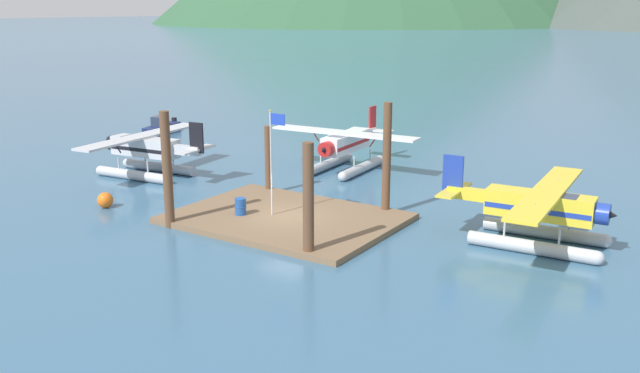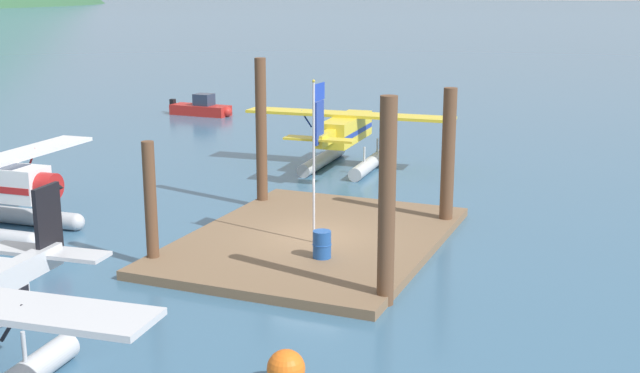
{
  "view_description": "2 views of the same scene",
  "coord_description": "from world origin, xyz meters",
  "px_view_note": "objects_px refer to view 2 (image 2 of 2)",
  "views": [
    {
      "loc": [
        19.81,
        -27.17,
        10.72
      ],
      "look_at": [
        1.51,
        0.91,
        1.86
      ],
      "focal_mm": 38.28,
      "sensor_mm": 36.0,
      "label": 1
    },
    {
      "loc": [
        -24.67,
        -10.45,
        8.61
      ],
      "look_at": [
        0.46,
        -0.04,
        1.95
      ],
      "focal_mm": 45.54,
      "sensor_mm": 36.0,
      "label": 2
    }
  ],
  "objects_px": {
    "flagpole": "(315,141)",
    "fuel_drum": "(322,244)",
    "boat_red_open_east": "(202,108)",
    "mooring_buoy": "(286,369)",
    "seaplane_yellow_stbd_fwd": "(347,136)"
  },
  "relations": [
    {
      "from": "flagpole",
      "to": "seaplane_yellow_stbd_fwd",
      "type": "xyz_separation_m",
      "value": [
        12.5,
        3.59,
        -2.16
      ]
    },
    {
      "from": "mooring_buoy",
      "to": "flagpole",
      "type": "bearing_deg",
      "value": 18.98
    },
    {
      "from": "fuel_drum",
      "to": "flagpole",
      "type": "bearing_deg",
      "value": 29.64
    },
    {
      "from": "mooring_buoy",
      "to": "boat_red_open_east",
      "type": "height_order",
      "value": "boat_red_open_east"
    },
    {
      "from": "flagpole",
      "to": "boat_red_open_east",
      "type": "height_order",
      "value": "flagpole"
    },
    {
      "from": "flagpole",
      "to": "fuel_drum",
      "type": "distance_m",
      "value": 3.47
    },
    {
      "from": "flagpole",
      "to": "fuel_drum",
      "type": "height_order",
      "value": "flagpole"
    },
    {
      "from": "flagpole",
      "to": "mooring_buoy",
      "type": "xyz_separation_m",
      "value": [
        -9.21,
        -3.17,
        -3.31
      ]
    },
    {
      "from": "fuel_drum",
      "to": "boat_red_open_east",
      "type": "relative_size",
      "value": 0.18
    },
    {
      "from": "seaplane_yellow_stbd_fwd",
      "to": "fuel_drum",
      "type": "bearing_deg",
      "value": -162.38
    },
    {
      "from": "fuel_drum",
      "to": "seaplane_yellow_stbd_fwd",
      "type": "distance_m",
      "value": 14.72
    },
    {
      "from": "fuel_drum",
      "to": "seaplane_yellow_stbd_fwd",
      "type": "xyz_separation_m",
      "value": [
        14.01,
        4.45,
        0.84
      ]
    },
    {
      "from": "fuel_drum",
      "to": "seaplane_yellow_stbd_fwd",
      "type": "relative_size",
      "value": 0.08
    },
    {
      "from": "flagpole",
      "to": "fuel_drum",
      "type": "xyz_separation_m",
      "value": [
        -1.51,
        -0.86,
        -3.0
      ]
    },
    {
      "from": "mooring_buoy",
      "to": "boat_red_open_east",
      "type": "bearing_deg",
      "value": 33.15
    }
  ]
}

